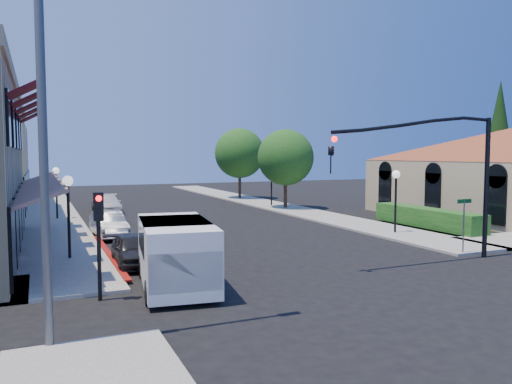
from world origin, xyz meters
name	(u,v)px	position (x,y,z in m)	size (l,w,h in m)	color
ground	(349,285)	(0.00, 0.00, 0.00)	(120.00, 120.00, 0.00)	black
sidewalk_left	(51,212)	(-8.75, 27.00, 0.06)	(3.50, 50.00, 0.12)	gray
sidewalk_right	(260,203)	(8.75, 27.00, 0.06)	(3.50, 50.00, 0.12)	gray
curb_red_strip	(109,257)	(-6.90, 8.00, 0.00)	(0.25, 10.00, 0.06)	maroon
hedge	(427,228)	(11.70, 9.00, 0.00)	(1.40, 8.00, 1.10)	#164814
conifer_far	(499,133)	(28.00, 18.00, 6.36)	(3.20, 3.20, 11.00)	#302013
street_tree_a	(286,157)	(8.80, 22.00, 4.19)	(4.56, 4.56, 6.48)	#302013
street_tree_b	(240,153)	(8.80, 32.00, 4.54)	(4.94, 4.94, 7.02)	#302013
signal_mast_arm	(449,163)	(5.86, 1.50, 4.09)	(8.01, 0.39, 6.00)	black
secondary_signal	(99,226)	(-8.00, 1.41, 2.32)	(0.28, 0.42, 3.32)	black
cobra_streetlight	(59,118)	(-9.15, -2.00, 5.27)	(3.60, 0.25, 9.31)	#595B5E
street_name_sign	(464,217)	(7.50, 2.20, 1.70)	(0.80, 0.06, 2.50)	#595B5E
lamppost_left_near	(68,196)	(-8.50, 8.00, 2.74)	(0.44, 0.44, 3.57)	black
lamppost_left_far	(56,180)	(-8.50, 22.00, 2.74)	(0.44, 0.44, 3.57)	black
lamppost_right_near	(396,185)	(8.50, 8.00, 2.74)	(0.44, 0.44, 3.57)	black
lamppost_right_far	(272,175)	(8.50, 24.00, 2.74)	(0.44, 0.44, 3.57)	black
white_van	(176,250)	(-5.51, 1.95, 1.29)	(2.83, 5.30, 2.24)	white
parked_car_a	(134,250)	(-6.20, 6.00, 0.64)	(1.51, 3.75, 1.28)	black
parked_car_b	(109,225)	(-6.20, 13.41, 0.68)	(1.44, 4.13, 1.36)	gray
parked_car_c	(108,204)	(-4.80, 25.00, 0.67)	(1.87, 4.61, 1.34)	silver
parked_car_d	(106,204)	(-4.80, 26.00, 0.59)	(1.97, 4.28, 1.19)	#939497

